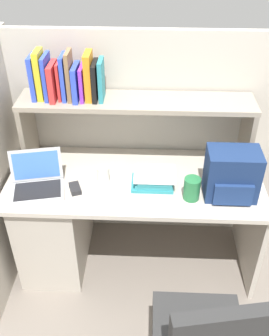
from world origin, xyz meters
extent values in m
plane|color=slate|center=(0.00, 0.00, 0.00)|extent=(8.00, 8.00, 0.00)
cube|color=beige|center=(0.00, 0.00, 0.71)|extent=(1.60, 0.70, 0.03)
cube|color=#B6AD9F|center=(-0.55, 0.00, 0.35)|extent=(0.40, 0.64, 0.70)
cube|color=#B6AD9F|center=(0.78, 0.00, 0.35)|extent=(0.03, 0.64, 0.70)
cube|color=#BCB5A8|center=(0.00, 0.38, 0.78)|extent=(1.84, 0.05, 1.55)
cube|color=gray|center=(-0.70, 0.20, 0.94)|extent=(0.03, 0.28, 0.42)
cube|color=gray|center=(0.70, 0.20, 0.94)|extent=(0.03, 0.28, 0.42)
cube|color=gray|center=(0.00, 0.20, 1.17)|extent=(1.44, 0.28, 0.03)
cube|color=blue|center=(-0.61, 0.20, 1.31)|extent=(0.03, 0.14, 0.26)
cube|color=yellow|center=(-0.57, 0.21, 1.32)|extent=(0.04, 0.14, 0.29)
cube|color=blue|center=(-0.53, 0.21, 1.31)|extent=(0.02, 0.17, 0.26)
cube|color=red|center=(-0.49, 0.19, 1.29)|extent=(0.03, 0.18, 0.22)
cube|color=red|center=(-0.45, 0.21, 1.29)|extent=(0.02, 0.13, 0.22)
cube|color=blue|center=(-0.43, 0.20, 1.31)|extent=(0.02, 0.15, 0.27)
cube|color=olive|center=(-0.39, 0.20, 1.33)|extent=(0.02, 0.14, 0.29)
cube|color=blue|center=(-0.36, 0.19, 1.28)|extent=(0.03, 0.18, 0.21)
cube|color=purple|center=(-0.32, 0.21, 1.28)|extent=(0.02, 0.17, 0.20)
cube|color=orange|center=(-0.28, 0.21, 1.32)|extent=(0.04, 0.15, 0.28)
cube|color=black|center=(-0.24, 0.21, 1.29)|extent=(0.03, 0.17, 0.22)
cube|color=teal|center=(-0.21, 0.20, 1.30)|extent=(0.03, 0.14, 0.24)
cube|color=#B7BABF|center=(-0.58, -0.15, 0.74)|extent=(0.35, 0.28, 0.02)
cube|color=black|center=(-0.57, -0.16, 0.75)|extent=(0.30, 0.22, 0.00)
cube|color=#B7BABF|center=(-0.60, -0.04, 0.85)|extent=(0.32, 0.12, 0.20)
cube|color=#3F72CC|center=(-0.60, -0.05, 0.85)|extent=(0.28, 0.10, 0.16)
cube|color=navy|center=(0.57, -0.12, 0.88)|extent=(0.30, 0.20, 0.30)
cube|color=navy|center=(0.57, -0.23, 0.81)|extent=(0.22, 0.04, 0.13)
cube|color=#262628|center=(-0.36, -0.13, 0.75)|extent=(0.09, 0.12, 0.03)
cylinder|color=white|center=(-0.20, -0.03, 0.78)|extent=(0.08, 0.08, 0.10)
cylinder|color=#26723F|center=(0.34, -0.17, 0.80)|extent=(0.10, 0.10, 0.14)
cube|color=teal|center=(0.11, -0.05, 0.74)|extent=(0.25, 0.18, 0.02)
cube|color=teal|center=(0.12, -0.06, 0.77)|extent=(0.22, 0.17, 0.03)
cube|color=teal|center=(0.12, -0.05, 0.79)|extent=(0.21, 0.19, 0.02)
cube|color=white|center=(0.12, -0.06, 0.82)|extent=(0.25, 0.18, 0.02)
cube|color=#2D2D2D|center=(0.34, -0.88, 0.45)|extent=(0.44, 0.44, 0.08)
camera|label=1|loc=(0.08, -1.94, 2.21)|focal=41.44mm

